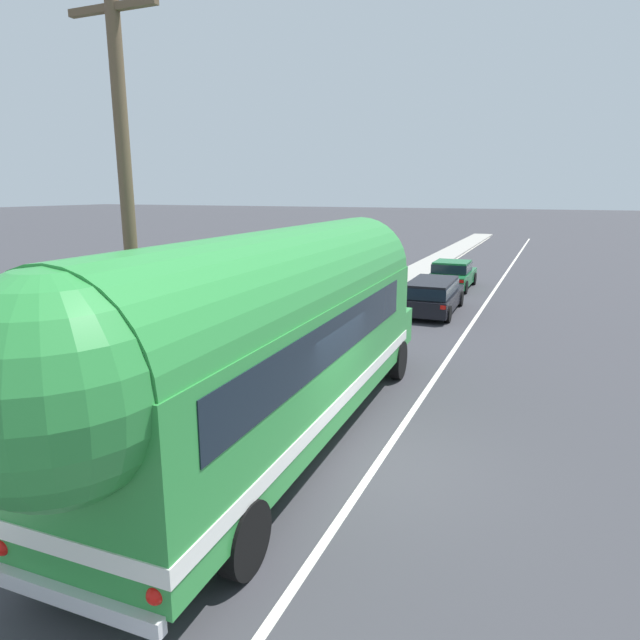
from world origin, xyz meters
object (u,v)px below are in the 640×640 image
object	(u,v)px
painted_bus	(269,334)
car_second	(452,274)
utility_pole	(128,212)
car_lead	(432,294)

from	to	relation	value
painted_bus	car_second	world-z (taller)	painted_bus
utility_pole	car_second	bearing A→B (deg)	83.45
utility_pole	car_second	xyz separation A→B (m)	(2.31, 20.14, -3.69)
car_lead	painted_bus	bearing A→B (deg)	-90.78
utility_pole	painted_bus	xyz separation A→B (m)	(2.46, 0.57, -2.12)
utility_pole	painted_bus	distance (m)	3.30
car_lead	car_second	size ratio (longest dim) A/B	1.10
car_second	car_lead	bearing A→B (deg)	-86.97
utility_pole	car_lead	world-z (taller)	utility_pole
car_lead	car_second	bearing A→B (deg)	93.03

